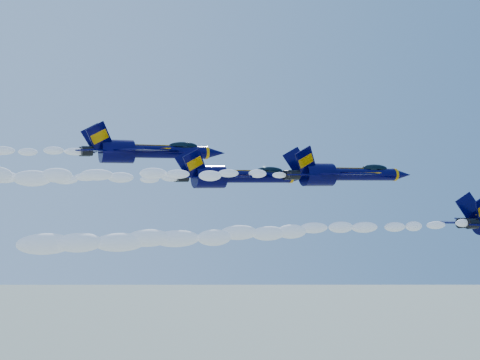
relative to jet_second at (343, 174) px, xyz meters
name	(u,v)px	position (x,y,z in m)	size (l,w,h in m)	color
smoke_trail_jet_lead	(274,232)	(-11.51, -7.00, -5.22)	(42.29, 1.84, 1.65)	white
jet_second	(343,174)	(0.00, 0.00, 0.00)	(15.20, 12.47, 5.65)	#02012E
smoke_trail_jet_second	(71,176)	(-27.64, 0.00, -0.39)	(42.29, 1.69, 1.52)	white
jet_third	(236,176)	(-9.54, 5.75, -0.22)	(15.26, 12.52, 5.67)	#02012E
jet_fourth	(146,151)	(-16.39, 15.79, 2.73)	(17.31, 14.20, 6.43)	#02012E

